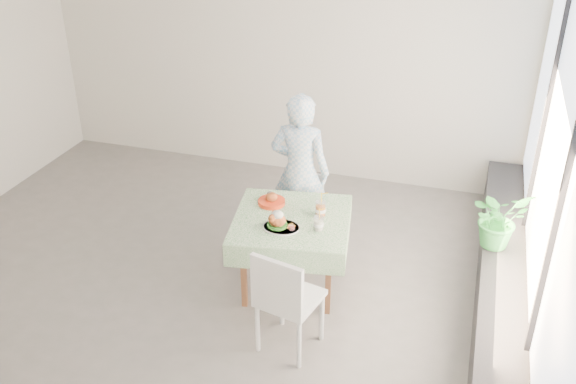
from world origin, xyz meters
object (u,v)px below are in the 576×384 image
(juice_cup_orange, at_px, (320,209))
(main_dish, at_px, (279,223))
(cafe_table, at_px, (292,244))
(chair_near, at_px, (289,318))
(potted_plant, at_px, (499,218))
(chair_far, at_px, (303,228))
(diner, at_px, (300,172))

(juice_cup_orange, bearing_deg, main_dish, -132.22)
(cafe_table, distance_m, chair_near, 0.88)
(main_dish, relative_size, potted_plant, 0.60)
(chair_far, bearing_deg, chair_near, -78.23)
(potted_plant, bearing_deg, cafe_table, -164.78)
(chair_near, height_order, main_dish, chair_near)
(cafe_table, distance_m, diner, 0.84)
(diner, bearing_deg, potted_plant, 171.90)
(chair_near, relative_size, diner, 0.58)
(cafe_table, relative_size, chair_far, 1.49)
(chair_near, bearing_deg, cafe_table, 105.62)
(juice_cup_orange, relative_size, potted_plant, 0.52)
(chair_far, bearing_deg, juice_cup_orange, -59.16)
(chair_far, distance_m, potted_plant, 1.96)
(cafe_table, bearing_deg, potted_plant, 15.22)
(chair_far, xyz_separation_m, juice_cup_orange, (0.31, -0.53, 0.56))
(chair_far, height_order, main_dish, main_dish)
(chair_near, bearing_deg, juice_cup_orange, 89.70)
(main_dish, distance_m, potted_plant, 1.98)
(chair_far, bearing_deg, cafe_table, -83.34)
(chair_far, bearing_deg, main_dish, -88.51)
(diner, height_order, main_dish, diner)
(chair_far, relative_size, chair_near, 0.83)
(chair_far, distance_m, main_dish, 1.01)
(diner, bearing_deg, juice_cup_orange, 120.57)
(main_dish, xyz_separation_m, potted_plant, (1.86, 0.69, -0.02))
(main_dish, bearing_deg, juice_cup_orange, 47.78)
(cafe_table, bearing_deg, juice_cup_orange, 27.14)
(chair_near, relative_size, main_dish, 2.92)
(main_dish, xyz_separation_m, juice_cup_orange, (0.29, 0.32, 0.01))
(main_dish, bearing_deg, cafe_table, 74.97)
(chair_far, bearing_deg, potted_plant, -4.83)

